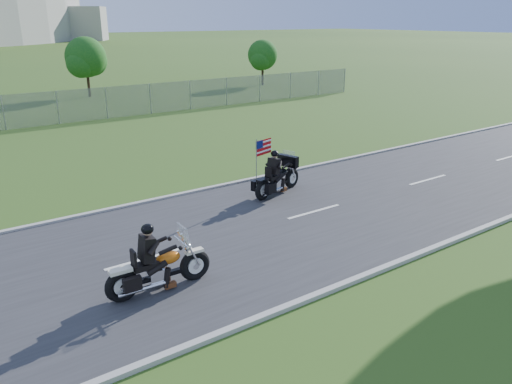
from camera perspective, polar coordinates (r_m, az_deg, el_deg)
ground at (r=14.57m, az=-5.32°, el=-5.72°), size 420.00×420.00×0.00m
road at (r=14.56m, az=-5.33°, el=-5.65°), size 120.00×8.00×0.04m
curb_north at (r=17.93m, az=-11.81°, el=-0.98°), size 120.00×0.18×0.12m
curb_south at (r=11.60m, az=4.95°, el=-12.46°), size 120.00×0.18×0.12m
tree_fence_near at (r=43.52m, az=-18.83°, el=14.16°), size 3.52×3.28×4.75m
tree_fence_far at (r=48.87m, az=0.77°, el=15.22°), size 3.08×2.87×4.20m
motorcycle_lead at (r=12.04m, az=-11.18°, el=-8.71°), size 2.64×0.66×1.78m
motorcycle_follow at (r=18.20m, az=2.48°, el=1.50°), size 2.48×1.15×2.12m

